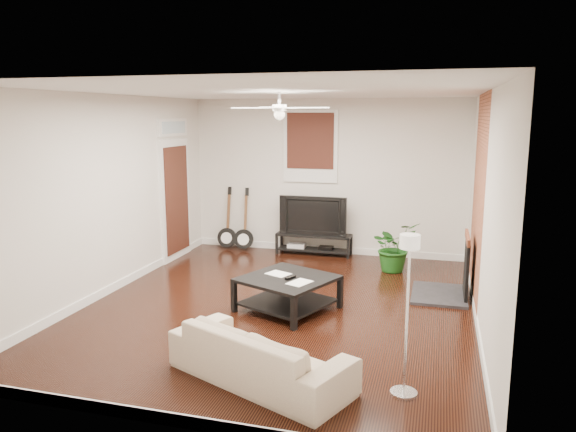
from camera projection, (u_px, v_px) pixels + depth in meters
name	position (u px, v px, depth m)	size (l,w,h in m)	color
room	(280.00, 202.00, 7.05)	(5.01, 6.01, 2.81)	black
brick_accent	(478.00, 199.00, 7.34)	(0.02, 2.20, 2.80)	brown
fireplace	(452.00, 265.00, 7.59)	(0.80, 1.10, 0.92)	black
window_back	(310.00, 146.00, 9.84)	(1.00, 0.06, 1.30)	#3B1610
door_left	(176.00, 188.00, 9.53)	(0.08, 1.00, 2.50)	white
tv_stand	(314.00, 244.00, 9.95)	(1.36, 0.36, 0.38)	black
tv	(314.00, 215.00, 9.87)	(1.22, 0.16, 0.70)	black
coffee_table	(288.00, 293.00, 7.13)	(1.05, 1.05, 0.44)	black
sofa	(260.00, 354.00, 5.21)	(1.84, 0.72, 0.54)	tan
floor_lamp	(407.00, 316.00, 4.86)	(0.25, 0.25, 1.51)	silver
potted_plant	(394.00, 247.00, 8.86)	(0.73, 0.63, 0.81)	#195217
guitar_left	(227.00, 218.00, 10.29)	(0.37, 0.26, 1.19)	black
guitar_right	(243.00, 219.00, 10.17)	(0.37, 0.26, 1.19)	black
ceiling_fan	(279.00, 108.00, 6.83)	(1.24, 1.24, 0.32)	white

